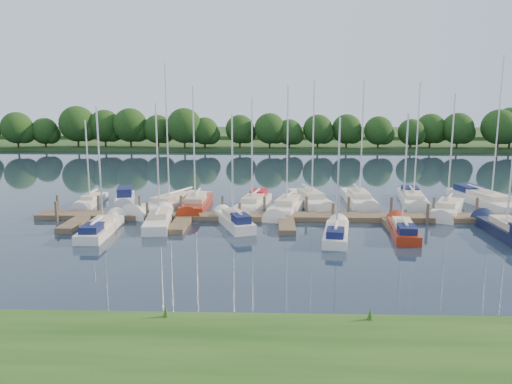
{
  "coord_description": "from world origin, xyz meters",
  "views": [
    {
      "loc": [
        -1.11,
        -30.86,
        9.41
      ],
      "look_at": [
        -2.38,
        8.0,
        2.2
      ],
      "focal_mm": 35.0,
      "sensor_mm": 36.0,
      "label": 1
    }
  ],
  "objects_px": {
    "dock": "(286,219)",
    "sailboat_s_2": "(234,222)",
    "sailboat_n_5": "(287,208)",
    "sailboat_n_0": "(91,202)",
    "motorboat": "(125,199)"
  },
  "relations": [
    {
      "from": "sailboat_n_5",
      "to": "sailboat_s_2",
      "type": "distance_m",
      "value": 6.68
    },
    {
      "from": "dock",
      "to": "sailboat_n_5",
      "type": "bearing_deg",
      "value": 86.52
    },
    {
      "from": "sailboat_n_0",
      "to": "sailboat_s_2",
      "type": "relative_size",
      "value": 0.9
    },
    {
      "from": "sailboat_n_5",
      "to": "sailboat_s_2",
      "type": "bearing_deg",
      "value": 66.34
    },
    {
      "from": "sailboat_n_0",
      "to": "motorboat",
      "type": "distance_m",
      "value": 3.0
    },
    {
      "from": "motorboat",
      "to": "sailboat_n_0",
      "type": "bearing_deg",
      "value": 6.5
    },
    {
      "from": "motorboat",
      "to": "sailboat_s_2",
      "type": "distance_m",
      "value": 13.78
    },
    {
      "from": "dock",
      "to": "sailboat_s_2",
      "type": "xyz_separation_m",
      "value": [
        -3.95,
        -1.66,
        0.14
      ]
    },
    {
      "from": "sailboat_n_0",
      "to": "sailboat_n_5",
      "type": "xyz_separation_m",
      "value": [
        17.83,
        -2.24,
        0.01
      ]
    },
    {
      "from": "dock",
      "to": "sailboat_n_5",
      "type": "xyz_separation_m",
      "value": [
        0.22,
        3.56,
        0.08
      ]
    },
    {
      "from": "motorboat",
      "to": "sailboat_n_5",
      "type": "relative_size",
      "value": 0.52
    },
    {
      "from": "sailboat_n_0",
      "to": "sailboat_s_2",
      "type": "height_order",
      "value": "sailboat_s_2"
    },
    {
      "from": "sailboat_n_0",
      "to": "sailboat_n_5",
      "type": "distance_m",
      "value": 17.97
    },
    {
      "from": "sailboat_n_0",
      "to": "motorboat",
      "type": "relative_size",
      "value": 1.4
    },
    {
      "from": "dock",
      "to": "sailboat_n_0",
      "type": "bearing_deg",
      "value": 161.78
    }
  ]
}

